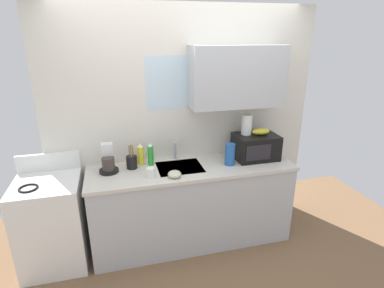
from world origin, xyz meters
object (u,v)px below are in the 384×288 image
utensil_crock (132,162)px  coffee_maker (108,161)px  cereal_canister (230,154)px  mug_white (151,173)px  microwave (256,147)px  stove_range (52,223)px  dish_soap_bottle_green (151,155)px  small_bowl (175,174)px  banana_bunch (261,131)px  dish_soap_bottle_yellow (141,154)px  paper_towel_roll (247,125)px

utensil_crock → coffee_maker: bearing=-177.1°
cereal_canister → mug_white: size_ratio=2.43×
microwave → cereal_canister: size_ratio=2.00×
stove_range → cereal_canister: 1.90m
dish_soap_bottle_green → cereal_canister: bearing=-14.2°
utensil_crock → small_bowl: size_ratio=2.01×
cereal_canister → small_bowl: bearing=-166.5°
banana_bunch → microwave: bearing=-178.2°
coffee_maker → dish_soap_bottle_green: bearing=6.1°
banana_bunch → coffee_maker: 1.64m
microwave → cereal_canister: microwave is taller
dish_soap_bottle_yellow → utensil_crock: (-0.10, -0.09, -0.04)m
coffee_maker → dish_soap_bottle_green: 0.43m
cereal_canister → mug_white: (-0.84, -0.09, -0.07)m
coffee_maker → dish_soap_bottle_yellow: 0.34m
stove_range → dish_soap_bottle_green: bearing=8.5°
microwave → paper_towel_roll: paper_towel_roll is taller
cereal_canister → paper_towel_roll: bearing=32.0°
dish_soap_bottle_yellow → dish_soap_bottle_green: bearing=-27.6°
dish_soap_bottle_green → mug_white: 0.30m
stove_range → dish_soap_bottle_green: size_ratio=4.42×
coffee_maker → mug_white: bearing=-32.5°
coffee_maker → cereal_canister: size_ratio=1.21×
stove_range → dish_soap_bottle_green: (1.01, 0.15, 0.56)m
dish_soap_bottle_green → stove_range: bearing=-171.5°
stove_range → dish_soap_bottle_green: 1.16m
cereal_canister → utensil_crock: size_ratio=0.88×
dish_soap_bottle_yellow → small_bowl: (0.28, -0.41, -0.08)m
stove_range → paper_towel_roll: size_ratio=4.91×
microwave → paper_towel_roll: (-0.10, 0.05, 0.24)m
banana_bunch → dish_soap_bottle_green: bearing=175.0°
stove_range → cereal_canister: size_ratio=4.69×
stove_range → utensil_crock: (0.81, 0.12, 0.51)m
mug_white → stove_range: bearing=171.6°
paper_towel_roll → mug_white: size_ratio=2.32×
dish_soap_bottle_green → utensil_crock: (-0.20, -0.03, -0.05)m
stove_range → mug_white: bearing=-8.4°
paper_towel_roll → microwave: bearing=-27.4°
coffee_maker → utensil_crock: 0.23m
microwave → stove_range: bearing=-178.8°
dish_soap_bottle_green → dish_soap_bottle_yellow: dish_soap_bottle_green is taller
microwave → small_bowl: 1.00m
cereal_canister → small_bowl: size_ratio=1.77×
banana_bunch → utensil_crock: banana_bunch is taller
microwave → dish_soap_bottle_yellow: (-1.24, 0.16, -0.03)m
paper_towel_roll → cereal_canister: 0.39m
microwave → banana_bunch: (0.05, 0.00, 0.17)m
paper_towel_roll → small_bowl: paper_towel_roll is taller
cereal_canister → small_bowl: (-0.62, -0.15, -0.08)m
microwave → coffee_maker: size_ratio=1.64×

